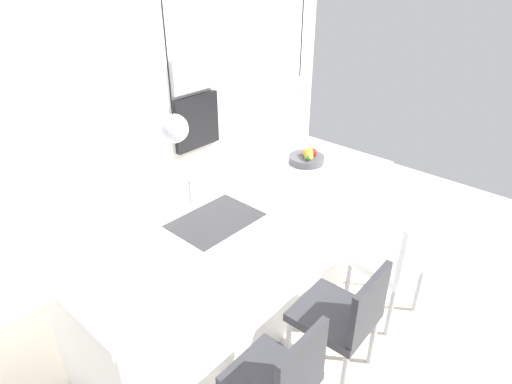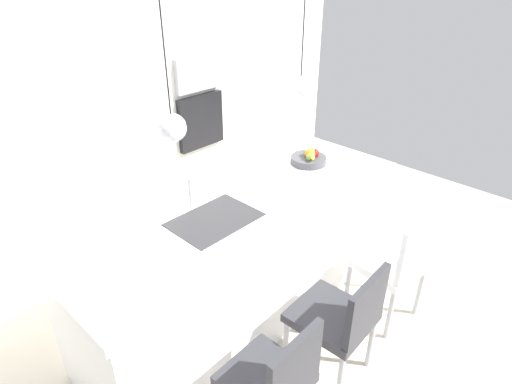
# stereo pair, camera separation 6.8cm
# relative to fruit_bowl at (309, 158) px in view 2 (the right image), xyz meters

# --- Properties ---
(floor) EXTENTS (6.60, 6.60, 0.00)m
(floor) POSITION_rel_fruit_bowl_xyz_m (-0.82, -0.08, -1.00)
(floor) COLOR beige
(floor) RESTS_ON ground
(back_wall) EXTENTS (6.00, 0.10, 2.60)m
(back_wall) POSITION_rel_fruit_bowl_xyz_m (-0.82, 1.57, 0.30)
(back_wall) COLOR silver
(back_wall) RESTS_ON ground
(kitchen_island) EXTENTS (2.64, 0.88, 0.96)m
(kitchen_island) POSITION_rel_fruit_bowl_xyz_m (-0.82, -0.08, -0.52)
(kitchen_island) COLOR white
(kitchen_island) RESTS_ON ground
(sink_basin) EXTENTS (0.56, 0.40, 0.02)m
(sink_basin) POSITION_rel_fruit_bowl_xyz_m (-1.11, -0.08, -0.05)
(sink_basin) COLOR #2D2D30
(sink_basin) RESTS_ON kitchen_island
(faucet) EXTENTS (0.02, 0.17, 0.22)m
(faucet) POSITION_rel_fruit_bowl_xyz_m (-1.11, 0.13, 0.10)
(faucet) COLOR silver
(faucet) RESTS_ON kitchen_island
(fruit_bowl) EXTENTS (0.29, 0.29, 0.15)m
(fruit_bowl) POSITION_rel_fruit_bowl_xyz_m (0.00, 0.00, 0.00)
(fruit_bowl) COLOR #4C4C51
(fruit_bowl) RESTS_ON kitchen_island
(microwave) EXTENTS (0.54, 0.08, 0.34)m
(microwave) POSITION_rel_fruit_bowl_xyz_m (0.09, 1.50, 0.43)
(microwave) COLOR #9E9EA3
(microwave) RESTS_ON back_wall
(oven) EXTENTS (0.56, 0.08, 0.56)m
(oven) POSITION_rel_fruit_bowl_xyz_m (0.09, 1.50, -0.07)
(oven) COLOR black
(oven) RESTS_ON back_wall
(chair_near) EXTENTS (0.42, 0.43, 0.88)m
(chair_near) POSITION_rel_fruit_bowl_xyz_m (-1.47, -0.93, -0.51)
(chair_near) COLOR #333338
(chair_near) RESTS_ON ground
(chair_middle) EXTENTS (0.47, 0.49, 0.87)m
(chair_middle) POSITION_rel_fruit_bowl_xyz_m (-0.84, -0.93, -0.50)
(chair_middle) COLOR #333338
(chair_middle) RESTS_ON ground
(chair_far) EXTENTS (0.49, 0.49, 0.93)m
(chair_far) POSITION_rel_fruit_bowl_xyz_m (-0.13, -0.93, -0.48)
(chair_far) COLOR white
(chair_far) RESTS_ON ground
(pendant_light_left) EXTENTS (0.16, 0.16, 0.76)m
(pendant_light_left) POSITION_rel_fruit_bowl_xyz_m (-1.37, -0.08, 0.66)
(pendant_light_left) COLOR silver
(pendant_light_right) EXTENTS (0.16, 0.16, 0.76)m
(pendant_light_right) POSITION_rel_fruit_bowl_xyz_m (-0.27, -0.08, 0.66)
(pendant_light_right) COLOR silver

